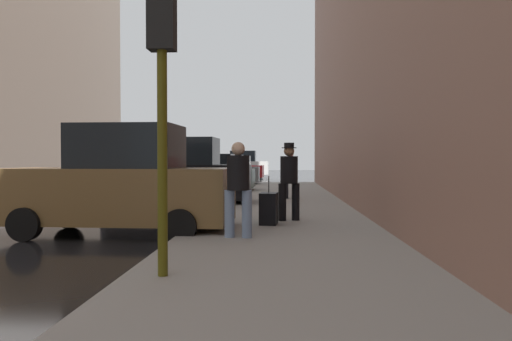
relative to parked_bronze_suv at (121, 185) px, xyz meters
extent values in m
plane|color=black|center=(-2.65, 0.52, -1.03)|extent=(120.00, 120.00, 0.00)
cube|color=gray|center=(3.35, 0.52, -0.96)|extent=(4.00, 40.00, 0.15)
cube|color=brown|center=(-0.05, 0.00, -0.21)|extent=(4.66, 1.99, 1.10)
cube|color=black|center=(0.15, -0.01, 0.77)|extent=(2.12, 1.63, 0.90)
cylinder|color=black|center=(-1.51, 0.97, -0.71)|extent=(0.65, 0.24, 0.64)
cylinder|color=black|center=(-1.57, -0.87, -0.71)|extent=(0.65, 0.24, 0.64)
cylinder|color=black|center=(1.48, 0.87, -0.71)|extent=(0.65, 0.24, 0.64)
cylinder|color=black|center=(1.42, -0.97, -0.71)|extent=(0.65, 0.24, 0.64)
cube|color=black|center=(-0.05, 6.11, -0.21)|extent=(4.66, 1.98, 1.10)
cube|color=black|center=(0.15, 6.11, 0.77)|extent=(2.12, 1.63, 0.90)
cylinder|color=black|center=(-1.51, 7.08, -0.71)|extent=(0.65, 0.24, 0.64)
cylinder|color=black|center=(-1.57, 5.24, -0.71)|extent=(0.65, 0.24, 0.64)
cylinder|color=black|center=(1.48, 6.99, -0.71)|extent=(0.65, 0.24, 0.64)
cylinder|color=black|center=(1.42, 5.15, -0.71)|extent=(0.65, 0.24, 0.64)
cube|color=#193828|center=(-0.05, 12.63, -0.34)|extent=(4.26, 1.97, 0.84)
cube|color=black|center=(0.15, 12.63, 0.41)|extent=(1.94, 1.62, 0.70)
cylinder|color=black|center=(-1.38, 13.59, -0.71)|extent=(0.65, 0.24, 0.64)
cylinder|color=black|center=(-1.44, 11.75, -0.71)|extent=(0.65, 0.24, 0.64)
cylinder|color=black|center=(1.35, 13.51, -0.71)|extent=(0.65, 0.24, 0.64)
cylinder|color=black|center=(1.29, 11.67, -0.71)|extent=(0.65, 0.24, 0.64)
cube|color=slate|center=(-0.05, 18.43, -0.34)|extent=(4.21, 1.86, 0.84)
cube|color=black|center=(0.15, 18.43, 0.41)|extent=(1.90, 1.57, 0.70)
cylinder|color=black|center=(-1.42, 19.34, -0.71)|extent=(0.64, 0.22, 0.64)
cylinder|color=black|center=(-1.41, 17.50, -0.71)|extent=(0.64, 0.22, 0.64)
cylinder|color=black|center=(1.31, 19.35, -0.71)|extent=(0.64, 0.22, 0.64)
cylinder|color=black|center=(1.32, 17.51, -0.71)|extent=(0.64, 0.22, 0.64)
cube|color=#B2191E|center=(-0.05, 25.16, -0.34)|extent=(4.26, 1.98, 0.84)
cube|color=black|center=(0.15, 25.15, 0.41)|extent=(1.94, 1.63, 0.70)
cylinder|color=black|center=(-1.38, 26.13, -0.71)|extent=(0.65, 0.24, 0.64)
cylinder|color=black|center=(-1.44, 24.29, -0.71)|extent=(0.65, 0.24, 0.64)
cylinder|color=black|center=(1.35, 26.03, -0.71)|extent=(0.65, 0.24, 0.64)
cylinder|color=black|center=(1.29, 24.19, -0.71)|extent=(0.65, 0.24, 0.64)
cube|color=silver|center=(-0.05, 31.73, -0.21)|extent=(4.63, 1.90, 1.10)
cube|color=black|center=(0.15, 31.73, 0.77)|extent=(2.09, 1.59, 0.90)
cylinder|color=black|center=(-1.53, 32.67, -0.71)|extent=(0.64, 0.23, 0.64)
cylinder|color=black|center=(-1.55, 30.83, -0.71)|extent=(0.64, 0.23, 0.64)
cylinder|color=black|center=(1.46, 32.63, -0.71)|extent=(0.64, 0.23, 0.64)
cylinder|color=black|center=(1.44, 30.79, -0.71)|extent=(0.64, 0.23, 0.64)
cylinder|color=red|center=(1.80, 7.43, -0.61)|extent=(0.22, 0.22, 0.55)
sphere|color=red|center=(1.80, 7.43, -0.28)|extent=(0.20, 0.20, 0.20)
cylinder|color=red|center=(1.64, 7.43, -0.58)|extent=(0.10, 0.09, 0.09)
cylinder|color=red|center=(1.96, 7.43, -0.58)|extent=(0.10, 0.09, 0.09)
cylinder|color=#514C0F|center=(1.85, -4.14, 0.92)|extent=(0.12, 0.12, 3.60)
cube|color=black|center=(1.85, -4.14, 2.27)|extent=(0.32, 0.24, 0.90)
sphere|color=yellow|center=(1.85, -4.00, 2.27)|extent=(0.14, 0.14, 0.14)
sphere|color=green|center=(1.85, -4.00, 1.99)|extent=(0.14, 0.14, 0.14)
cylinder|color=black|center=(3.31, 1.31, -0.46)|extent=(0.22, 0.22, 0.85)
cylinder|color=black|center=(3.62, 1.40, -0.46)|extent=(0.22, 0.22, 0.85)
cylinder|color=black|center=(3.46, 1.35, 0.28)|extent=(0.50, 0.50, 0.62)
sphere|color=#997051|center=(3.46, 1.35, 0.71)|extent=(0.24, 0.24, 0.24)
cylinder|color=black|center=(3.46, 1.35, 0.78)|extent=(0.34, 0.34, 0.02)
cylinder|color=black|center=(3.46, 1.35, 0.84)|extent=(0.23, 0.23, 0.11)
cylinder|color=#728CB2|center=(2.67, -1.19, -0.46)|extent=(0.20, 0.20, 0.85)
cylinder|color=#728CB2|center=(2.35, -1.15, -0.46)|extent=(0.20, 0.20, 0.85)
cylinder|color=black|center=(2.51, -1.17, 0.28)|extent=(0.45, 0.45, 0.62)
sphere|color=beige|center=(2.51, -1.17, 0.71)|extent=(0.24, 0.24, 0.24)
cylinder|color=black|center=(3.47, 7.72, -0.46)|extent=(0.22, 0.22, 0.85)
cylinder|color=black|center=(3.77, 7.80, -0.46)|extent=(0.22, 0.22, 0.85)
cylinder|color=#A51E23|center=(3.62, 7.76, 0.28)|extent=(0.49, 0.49, 0.62)
sphere|color=beige|center=(3.62, 7.76, 0.71)|extent=(0.24, 0.24, 0.24)
cube|color=black|center=(3.02, 0.68, -0.54)|extent=(0.41, 0.59, 0.68)
cylinder|color=#333333|center=(3.02, 0.68, -0.02)|extent=(0.02, 0.02, 0.36)
camera|label=1|loc=(3.27, -10.04, 0.52)|focal=35.00mm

